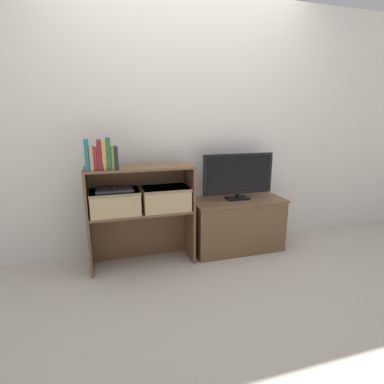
# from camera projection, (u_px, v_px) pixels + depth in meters

# --- Properties ---
(ground_plane) EXTENTS (16.00, 16.00, 0.00)m
(ground_plane) POSITION_uv_depth(u_px,v_px,m) (197.00, 264.00, 2.75)
(ground_plane) COLOR #BCB2A3
(wall_back) EXTENTS (10.00, 0.05, 2.40)m
(wall_back) POSITION_uv_depth(u_px,v_px,m) (183.00, 129.00, 2.88)
(wall_back) COLOR silver
(wall_back) RESTS_ON ground_plane
(tv_stand) EXTENTS (0.91, 0.44, 0.52)m
(tv_stand) POSITION_uv_depth(u_px,v_px,m) (236.00, 224.00, 3.01)
(tv_stand) COLOR brown
(tv_stand) RESTS_ON ground_plane
(tv) EXTENTS (0.71, 0.14, 0.45)m
(tv) POSITION_uv_depth(u_px,v_px,m) (238.00, 175.00, 2.89)
(tv) COLOR black
(tv) RESTS_ON tv_stand
(bookshelf_lower_tier) EXTENTS (0.91, 0.33, 0.50)m
(bookshelf_lower_tier) POSITION_uv_depth(u_px,v_px,m) (141.00, 228.00, 2.75)
(bookshelf_lower_tier) COLOR brown
(bookshelf_lower_tier) RESTS_ON ground_plane
(bookshelf_upper_tier) EXTENTS (0.91, 0.33, 0.40)m
(bookshelf_upper_tier) POSITION_uv_depth(u_px,v_px,m) (139.00, 181.00, 2.64)
(bookshelf_upper_tier) COLOR brown
(bookshelf_upper_tier) RESTS_ON bookshelf_lower_tier
(book_teal) EXTENTS (0.03, 0.16, 0.24)m
(book_teal) POSITION_uv_depth(u_px,v_px,m) (87.00, 155.00, 2.35)
(book_teal) COLOR #1E7075
(book_teal) RESTS_ON bookshelf_upper_tier
(book_tan) EXTENTS (0.03, 0.15, 0.19)m
(book_tan) POSITION_uv_depth(u_px,v_px,m) (92.00, 158.00, 2.37)
(book_tan) COLOR tan
(book_tan) RESTS_ON bookshelf_upper_tier
(book_crimson) EXTENTS (0.02, 0.13, 0.18)m
(book_crimson) POSITION_uv_depth(u_px,v_px,m) (95.00, 158.00, 2.38)
(book_crimson) COLOR #B22328
(book_crimson) RESTS_ON bookshelf_upper_tier
(book_maroon) EXTENTS (0.04, 0.14, 0.24)m
(book_maroon) POSITION_uv_depth(u_px,v_px,m) (100.00, 155.00, 2.38)
(book_maroon) COLOR maroon
(book_maroon) RESTS_ON bookshelf_upper_tier
(book_mustard) EXTENTS (0.02, 0.14, 0.23)m
(book_mustard) POSITION_uv_depth(u_px,v_px,m) (104.00, 155.00, 2.39)
(book_mustard) COLOR gold
(book_mustard) RESTS_ON bookshelf_upper_tier
(book_forest) EXTENTS (0.03, 0.13, 0.25)m
(book_forest) POSITION_uv_depth(u_px,v_px,m) (108.00, 153.00, 2.40)
(book_forest) COLOR #286638
(book_forest) RESTS_ON bookshelf_upper_tier
(book_olive) EXTENTS (0.02, 0.13, 0.18)m
(book_olive) POSITION_uv_depth(u_px,v_px,m) (113.00, 158.00, 2.41)
(book_olive) COLOR olive
(book_olive) RESTS_ON bookshelf_upper_tier
(book_charcoal) EXTENTS (0.03, 0.14, 0.18)m
(book_charcoal) POSITION_uv_depth(u_px,v_px,m) (116.00, 158.00, 2.42)
(book_charcoal) COLOR #232328
(book_charcoal) RESTS_ON bookshelf_upper_tier
(storage_basket_left) EXTENTS (0.42, 0.29, 0.20)m
(storage_basket_left) POSITION_uv_depth(u_px,v_px,m) (115.00, 201.00, 2.54)
(storage_basket_left) COLOR tan
(storage_basket_left) RESTS_ON bookshelf_lower_tier
(storage_basket_right) EXTENTS (0.42, 0.29, 0.20)m
(storage_basket_right) POSITION_uv_depth(u_px,v_px,m) (166.00, 197.00, 2.67)
(storage_basket_right) COLOR tan
(storage_basket_right) RESTS_ON bookshelf_lower_tier
(laptop) EXTENTS (0.31, 0.23, 0.02)m
(laptop) POSITION_uv_depth(u_px,v_px,m) (114.00, 189.00, 2.52)
(laptop) COLOR #2D2D33
(laptop) RESTS_ON storage_basket_left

